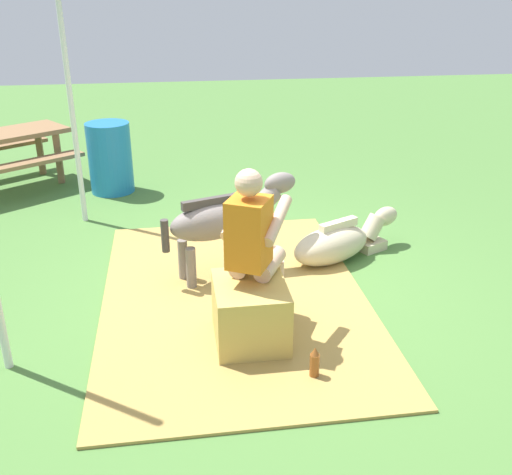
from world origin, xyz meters
The scene contains 10 objects.
ground_plane centered at (0.00, 0.00, 0.00)m, with size 24.00×24.00×0.00m, color #4C7A38.
hay_patch centered at (-0.15, 0.26, 0.01)m, with size 3.38×2.28×0.02m, color #AD8C47.
hay_bale centered at (-0.83, 0.21, 0.25)m, with size 0.63×0.54×0.50m, color tan.
person_seated centered at (-0.68, 0.16, 0.77)m, with size 0.72×0.59×1.38m.
pony_standing centered at (0.30, 0.30, 0.57)m, with size 0.64×1.30×0.94m.
pony_lying centered at (0.50, -0.86, 0.19)m, with size 0.84×1.32×0.42m.
soda_bottle centered at (-1.35, -0.17, 0.12)m, with size 0.07×0.07×0.26m.
water_barrel centered at (2.95, 1.52, 0.46)m, with size 0.56×0.56×0.91m, color #1E72B2.
tent_pole_right centered at (1.95, 1.77, 1.28)m, with size 0.06×0.06×2.56m, color silver.
picnic_bench centered at (3.33, 2.86, 0.58)m, with size 1.93×1.98×0.75m.
Camera 1 is at (-4.69, 0.74, 2.59)m, focal length 41.59 mm.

